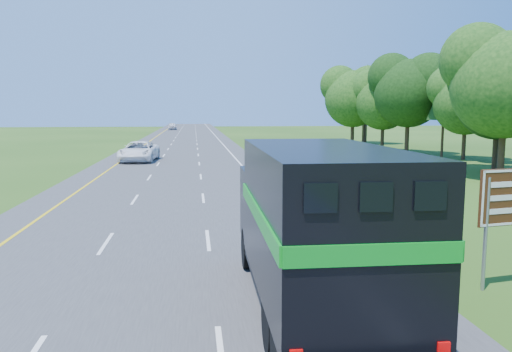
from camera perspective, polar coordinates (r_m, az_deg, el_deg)
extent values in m
cube|color=#38383A|center=(57.20, -8.48, 2.61)|extent=(15.00, 260.00, 0.04)
cube|color=yellow|center=(57.59, -13.96, 2.53)|extent=(0.15, 260.00, 0.01)
cube|color=white|center=(57.33, -2.97, 2.72)|extent=(0.15, 260.00, 0.01)
cylinder|color=black|center=(15.22, -0.80, -8.21)|extent=(0.41, 1.23, 1.23)
cylinder|color=black|center=(15.61, 7.86, -7.89)|extent=(0.41, 1.23, 1.23)
cylinder|color=black|center=(10.21, 2.13, -16.28)|extent=(0.41, 1.23, 1.23)
cylinder|color=black|center=(10.78, 14.99, -15.22)|extent=(0.41, 1.23, 1.23)
cylinder|color=black|center=(9.65, 17.99, -18.12)|extent=(0.41, 1.23, 1.23)
cube|color=black|center=(12.00, 6.53, -11.95)|extent=(2.82, 8.95, 0.31)
cube|color=black|center=(14.96, 3.70, -3.20)|extent=(2.76, 2.05, 2.12)
cube|color=black|center=(15.87, 3.08, -0.55)|extent=(2.45, 0.11, 0.67)
cube|color=black|center=(10.81, 7.57, -4.84)|extent=(2.89, 6.51, 3.06)
cube|color=#078719|center=(7.74, 13.36, -8.75)|extent=(2.79, 0.09, 0.33)
cube|color=#078719|center=(10.53, 0.07, -4.25)|extent=(0.15, 6.46, 0.33)
cube|color=#078719|center=(11.19, 14.65, -3.79)|extent=(0.15, 6.46, 0.33)
cube|color=black|center=(7.31, 7.38, -2.51)|extent=(0.50, 0.05, 0.45)
cube|color=black|center=(7.55, 13.56, -2.34)|extent=(0.50, 0.05, 0.45)
cube|color=black|center=(7.87, 19.30, -2.16)|extent=(0.50, 0.05, 0.45)
cube|color=#B20505|center=(8.72, 20.68, -17.81)|extent=(0.20, 0.05, 0.16)
imported|color=white|center=(48.48, -13.22, 2.76)|extent=(3.61, 6.93, 1.86)
imported|color=silver|center=(128.57, -9.55, 5.64)|extent=(2.44, 5.37, 1.79)
cylinder|color=gray|center=(14.55, 24.75, -6.10)|extent=(0.10, 0.10, 3.05)
cube|color=#FF330D|center=(28.62, 10.43, -1.21)|extent=(0.08, 0.04, 1.03)
cube|color=white|center=(28.58, 10.45, -0.65)|extent=(0.08, 0.05, 0.11)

